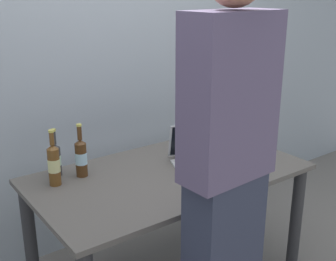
% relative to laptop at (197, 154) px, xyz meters
% --- Properties ---
extents(desk, '(1.56, 0.87, 0.75)m').
position_rel_laptop_xyz_m(desk, '(-0.22, -0.01, -0.18)').
color(desk, '#56514C').
rests_on(desk, ground).
extents(laptop, '(0.39, 0.37, 0.23)m').
position_rel_laptop_xyz_m(laptop, '(0.00, 0.00, 0.00)').
color(laptop, '#B7BABC').
rests_on(laptop, desk).
extents(beer_bottle_dark, '(0.07, 0.07, 0.30)m').
position_rel_laptop_xyz_m(beer_bottle_dark, '(-0.65, 0.23, 0.06)').
color(beer_bottle_dark, '#472B14').
rests_on(beer_bottle_dark, desk).
extents(beer_bottle_brown, '(0.06, 0.06, 0.31)m').
position_rel_laptop_xyz_m(beer_bottle_brown, '(-0.81, 0.21, 0.07)').
color(beer_bottle_brown, brown).
rests_on(beer_bottle_brown, desk).
extents(beer_bottle_amber, '(0.06, 0.06, 0.27)m').
position_rel_laptop_xyz_m(beer_bottle_amber, '(-0.76, 0.32, 0.05)').
color(beer_bottle_amber, '#333333').
rests_on(beer_bottle_amber, desk).
extents(person_figure, '(0.42, 0.30, 1.93)m').
position_rel_laptop_xyz_m(person_figure, '(-0.37, -0.64, 0.21)').
color(person_figure, '#2D3347').
rests_on(person_figure, ground).
extents(coffee_mug, '(0.12, 0.08, 0.11)m').
position_rel_laptop_xyz_m(coffee_mug, '(0.14, -0.27, 0.00)').
color(coffee_mug, white).
rests_on(coffee_mug, desk).
extents(back_wall, '(6.00, 0.10, 2.60)m').
position_rel_laptop_xyz_m(back_wall, '(-0.22, 0.78, 0.49)').
color(back_wall, '#99A3AD').
rests_on(back_wall, ground).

